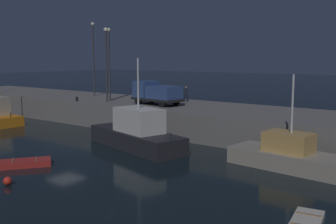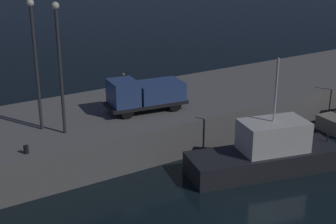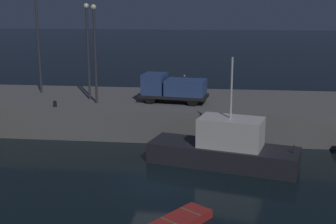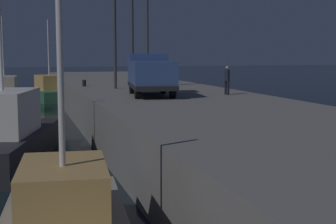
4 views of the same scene
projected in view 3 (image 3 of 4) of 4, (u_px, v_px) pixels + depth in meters
ground_plane at (153, 184)px, 27.19m from camera, size 320.00×320.00×0.00m
pier_quay at (174, 113)px, 39.41m from camera, size 76.40×10.03×2.48m
fishing_boat_blue at (225, 148)px, 30.06m from camera, size 10.25×5.29×7.21m
dinghy_orange_near at (181, 221)px, 22.11m from camera, size 3.07×3.53×0.46m
lamp_post_west at (38, 35)px, 40.63m from camera, size 0.44×0.44×9.08m
lamp_post_east at (88, 44)px, 37.89m from camera, size 0.44×0.44×8.02m
lamp_post_central at (95, 46)px, 36.44m from camera, size 0.44×0.44×7.93m
utility_truck at (173, 88)px, 37.42m from camera, size 5.75×2.90×2.36m
dockworker at (184, 83)px, 41.62m from camera, size 0.44×0.33×1.65m
bollard_west at (55, 104)px, 36.10m from camera, size 0.28×0.28×0.46m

